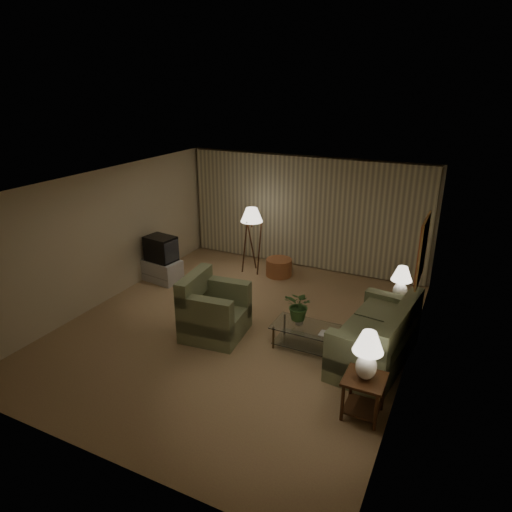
{
  "coord_description": "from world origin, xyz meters",
  "views": [
    {
      "loc": [
        3.56,
        -6.55,
        4.29
      ],
      "look_at": [
        0.09,
        0.6,
        1.23
      ],
      "focal_mm": 32.0,
      "sensor_mm": 36.0,
      "label": 1
    }
  ],
  "objects_px": {
    "tv_cabinet": "(163,270)",
    "ottoman": "(279,267)",
    "table_lamp_far": "(401,280)",
    "vase": "(299,321)",
    "coffee_table": "(307,334)",
    "crt_tv": "(161,249)",
    "sofa": "(375,339)",
    "table_lamp_near": "(368,351)",
    "side_table_far": "(398,309)",
    "side_table_near": "(364,390)",
    "floor_lamp": "(252,239)",
    "armchair": "(215,312)"
  },
  "relations": [
    {
      "from": "sofa",
      "to": "table_lamp_far",
      "type": "height_order",
      "value": "table_lamp_far"
    },
    {
      "from": "sofa",
      "to": "floor_lamp",
      "type": "bearing_deg",
      "value": -119.01
    },
    {
      "from": "coffee_table",
      "to": "tv_cabinet",
      "type": "height_order",
      "value": "tv_cabinet"
    },
    {
      "from": "armchair",
      "to": "table_lamp_far",
      "type": "distance_m",
      "value": 3.36
    },
    {
      "from": "table_lamp_near",
      "to": "armchair",
      "type": "bearing_deg",
      "value": 161.42
    },
    {
      "from": "tv_cabinet",
      "to": "ottoman",
      "type": "height_order",
      "value": "tv_cabinet"
    },
    {
      "from": "side_table_near",
      "to": "table_lamp_near",
      "type": "distance_m",
      "value": 0.6
    },
    {
      "from": "ottoman",
      "to": "coffee_table",
      "type": "bearing_deg",
      "value": -58.12
    },
    {
      "from": "coffee_table",
      "to": "crt_tv",
      "type": "height_order",
      "value": "crt_tv"
    },
    {
      "from": "tv_cabinet",
      "to": "vase",
      "type": "relative_size",
      "value": 5.68
    },
    {
      "from": "coffee_table",
      "to": "crt_tv",
      "type": "xyz_separation_m",
      "value": [
        -3.94,
        1.25,
        0.5
      ]
    },
    {
      "from": "table_lamp_near",
      "to": "vase",
      "type": "distance_m",
      "value": 1.95
    },
    {
      "from": "side_table_far",
      "to": "table_lamp_near",
      "type": "relative_size",
      "value": 0.86
    },
    {
      "from": "table_lamp_far",
      "to": "vase",
      "type": "distance_m",
      "value": 2.01
    },
    {
      "from": "side_table_near",
      "to": "side_table_far",
      "type": "distance_m",
      "value": 2.6
    },
    {
      "from": "crt_tv",
      "to": "ottoman",
      "type": "bearing_deg",
      "value": 40.41
    },
    {
      "from": "crt_tv",
      "to": "ottoman",
      "type": "distance_m",
      "value": 2.75
    },
    {
      "from": "armchair",
      "to": "ottoman",
      "type": "distance_m",
      "value": 2.98
    },
    {
      "from": "armchair",
      "to": "floor_lamp",
      "type": "xyz_separation_m",
      "value": [
        -0.71,
        2.89,
        0.38
      ]
    },
    {
      "from": "crt_tv",
      "to": "ottoman",
      "type": "xyz_separation_m",
      "value": [
        2.27,
        1.44,
        -0.58
      ]
    },
    {
      "from": "side_table_far",
      "to": "crt_tv",
      "type": "distance_m",
      "value": 5.21
    },
    {
      "from": "side_table_near",
      "to": "ottoman",
      "type": "bearing_deg",
      "value": 126.63
    },
    {
      "from": "coffee_table",
      "to": "crt_tv",
      "type": "bearing_deg",
      "value": 162.47
    },
    {
      "from": "crt_tv",
      "to": "floor_lamp",
      "type": "relative_size",
      "value": 0.45
    },
    {
      "from": "ottoman",
      "to": "table_lamp_near",
      "type": "bearing_deg",
      "value": -53.37
    },
    {
      "from": "ottoman",
      "to": "table_lamp_far",
      "type": "bearing_deg",
      "value": -24.56
    },
    {
      "from": "table_lamp_far",
      "to": "vase",
      "type": "bearing_deg",
      "value": -136.17
    },
    {
      "from": "vase",
      "to": "ottoman",
      "type": "bearing_deg",
      "value": 119.51
    },
    {
      "from": "sofa",
      "to": "table_lamp_near",
      "type": "xyz_separation_m",
      "value": [
        0.15,
        -1.35,
        0.59
      ]
    },
    {
      "from": "side_table_far",
      "to": "ottoman",
      "type": "xyz_separation_m",
      "value": [
        -2.93,
        1.34,
        -0.2
      ]
    },
    {
      "from": "floor_lamp",
      "to": "vase",
      "type": "distance_m",
      "value": 3.43
    },
    {
      "from": "coffee_table",
      "to": "ottoman",
      "type": "distance_m",
      "value": 3.17
    },
    {
      "from": "table_lamp_near",
      "to": "ottoman",
      "type": "xyz_separation_m",
      "value": [
        -2.93,
        3.94,
        -0.81
      ]
    },
    {
      "from": "side_table_near",
      "to": "tv_cabinet",
      "type": "xyz_separation_m",
      "value": [
        -5.2,
        2.5,
        -0.16
      ]
    },
    {
      "from": "table_lamp_far",
      "to": "crt_tv",
      "type": "xyz_separation_m",
      "value": [
        -5.2,
        -0.1,
        -0.2
      ]
    },
    {
      "from": "table_lamp_near",
      "to": "table_lamp_far",
      "type": "xyz_separation_m",
      "value": [
        0.0,
        2.6,
        -0.04
      ]
    },
    {
      "from": "side_table_near",
      "to": "vase",
      "type": "distance_m",
      "value": 1.88
    },
    {
      "from": "crt_tv",
      "to": "floor_lamp",
      "type": "bearing_deg",
      "value": 48.51
    },
    {
      "from": "tv_cabinet",
      "to": "coffee_table",
      "type": "bearing_deg",
      "value": -9.54
    },
    {
      "from": "coffee_table",
      "to": "vase",
      "type": "relative_size",
      "value": 7.35
    },
    {
      "from": "side_table_near",
      "to": "table_lamp_near",
      "type": "relative_size",
      "value": 0.86
    },
    {
      "from": "table_lamp_far",
      "to": "vase",
      "type": "relative_size",
      "value": 4.01
    },
    {
      "from": "sofa",
      "to": "table_lamp_near",
      "type": "bearing_deg",
      "value": 13.38
    },
    {
      "from": "table_lamp_near",
      "to": "side_table_far",
      "type": "bearing_deg",
      "value": 90.0
    },
    {
      "from": "side_table_near",
      "to": "ottoman",
      "type": "relative_size",
      "value": 0.99
    },
    {
      "from": "table_lamp_far",
      "to": "coffee_table",
      "type": "bearing_deg",
      "value": -132.95
    },
    {
      "from": "side_table_near",
      "to": "coffee_table",
      "type": "relative_size",
      "value": 0.51
    },
    {
      "from": "table_lamp_near",
      "to": "tv_cabinet",
      "type": "distance_m",
      "value": 5.82
    },
    {
      "from": "coffee_table",
      "to": "tv_cabinet",
      "type": "xyz_separation_m",
      "value": [
        -3.94,
        1.25,
        -0.03
      ]
    },
    {
      "from": "coffee_table",
      "to": "vase",
      "type": "height_order",
      "value": "vase"
    }
  ]
}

